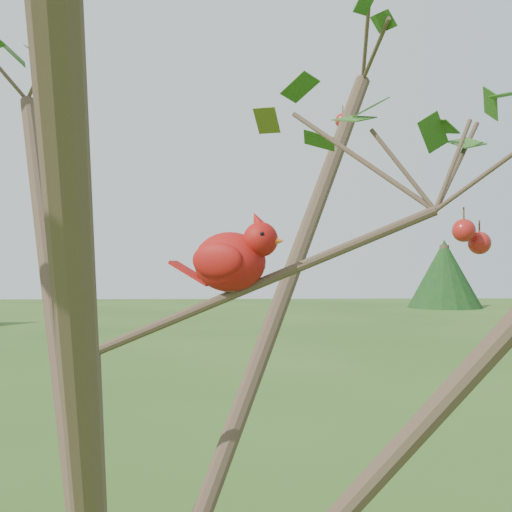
# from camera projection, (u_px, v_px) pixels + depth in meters

# --- Properties ---
(crabapple_tree) EXTENTS (2.35, 2.05, 2.95)m
(crabapple_tree) POSITION_uv_depth(u_px,v_px,m) (122.00, 255.00, 1.01)
(crabapple_tree) COLOR #453425
(crabapple_tree) RESTS_ON ground
(cardinal) EXTENTS (0.21, 0.14, 0.15)m
(cardinal) POSITION_uv_depth(u_px,v_px,m) (233.00, 259.00, 1.12)
(cardinal) COLOR #A40E10
(cardinal) RESTS_ON ground
(distant_trees) EXTENTS (38.82, 17.26, 3.43)m
(distant_trees) POSITION_uv_depth(u_px,v_px,m) (222.00, 281.00, 24.90)
(distant_trees) COLOR #453425
(distant_trees) RESTS_ON ground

